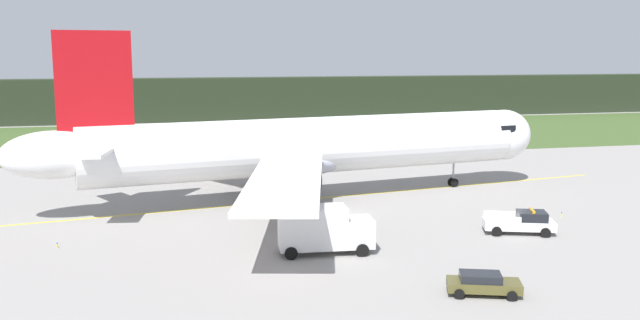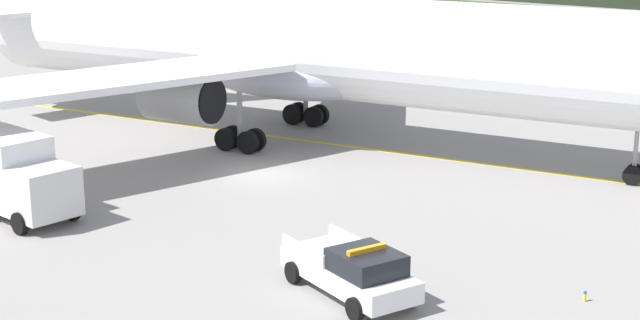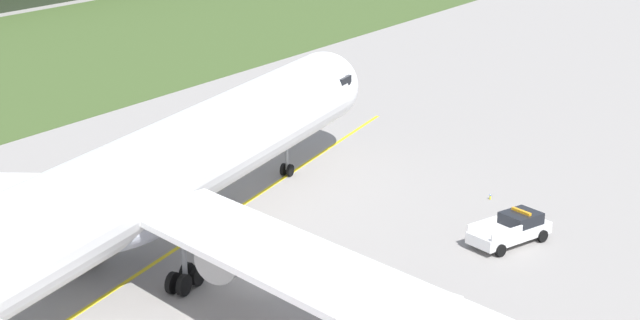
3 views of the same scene
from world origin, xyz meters
The scene contains 6 objects.
ground centered at (0.00, 0.00, 0.00)m, with size 320.00×320.00×0.00m, color gray.
taxiway_centerline_main centered at (-1.32, 6.76, 0.00)m, with size 68.02×0.30×0.01m, color yellow.
airliner centered at (-1.90, 6.67, 5.12)m, with size 52.55×47.21×15.82m.
ops_pickup_truck centered at (11.99, -9.31, 0.90)m, with size 5.75×3.72×1.94m.
catering_truck centered at (-4.38, -10.81, 1.78)m, with size 6.82×3.15×3.52m.
taxiway_edge_light_east centered at (18.25, -5.09, 0.21)m, with size 0.12×0.12×0.38m.
Camera 2 is at (29.10, -33.47, 12.56)m, focal length 54.20 mm.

